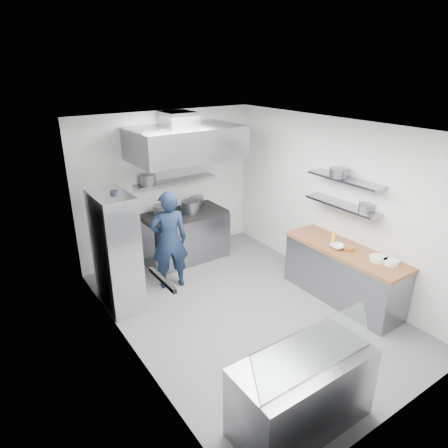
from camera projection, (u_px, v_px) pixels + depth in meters
floor at (246, 310)px, 6.22m from camera, size 5.00×5.00×0.00m
ceiling at (250, 128)px, 5.17m from camera, size 5.00×5.00×0.00m
wall_back at (168, 186)px, 7.61m from camera, size 3.60×2.80×0.02m
wall_front at (408, 311)px, 3.78m from camera, size 3.60×2.80×0.02m
wall_left at (128, 260)px, 4.75m from camera, size 2.80×5.00×0.02m
wall_right at (334, 204)px, 6.63m from camera, size 2.80×5.00×0.02m
gas_range at (185, 237)px, 7.71m from camera, size 1.60×0.80×0.90m
cooktop at (184, 214)px, 7.53m from camera, size 1.57×0.78×0.06m
stock_pot_left at (161, 210)px, 7.33m from camera, size 0.27×0.27×0.20m
stock_pot_mid at (190, 207)px, 7.45m from camera, size 0.34×0.34×0.24m
stock_pot_right at (197, 200)px, 7.95m from camera, size 0.26×0.26×0.16m
over_range_shelf at (176, 181)px, 7.49m from camera, size 1.60×0.30×0.04m
shelf_pot_a at (148, 179)px, 7.19m from camera, size 0.28×0.28×0.18m
extractor_hood at (186, 143)px, 6.88m from camera, size 1.90×1.15×0.55m
hood_duct at (178, 119)px, 6.91m from camera, size 0.55×0.55×0.24m
red_firebox at (105, 197)px, 6.90m from camera, size 0.22×0.10×0.26m
chef at (169, 240)px, 6.61m from camera, size 0.71×0.56×1.70m
wire_rack at (116, 252)px, 6.04m from camera, size 0.50×0.90×1.85m
rack_bin_a at (124, 267)px, 5.85m from camera, size 0.17×0.22×0.20m
rack_bin_b at (112, 227)px, 5.96m from camera, size 0.16×0.20×0.18m
rack_jar at (114, 197)px, 5.71m from camera, size 0.12×0.12×0.18m
knife_strip at (162, 280)px, 4.02m from camera, size 0.04×0.55×0.05m
prep_counter_base at (343, 276)px, 6.37m from camera, size 0.62×2.00×0.84m
prep_counter_top at (346, 250)px, 6.21m from camera, size 0.65×2.04×0.06m
plate_stack_a at (378, 258)px, 5.82m from camera, size 0.25×0.25×0.06m
plate_stack_b at (391, 262)px, 5.71m from camera, size 0.22×0.22×0.06m
copper_pan at (348, 249)px, 6.12m from camera, size 0.16×0.16×0.06m
squeeze_bottle at (333, 239)px, 6.32m from camera, size 0.05×0.05×0.18m
mixing_bowl at (337, 247)px, 6.20m from camera, size 0.25×0.25×0.06m
wall_shelf_lower at (342, 205)px, 6.28m from camera, size 0.30×1.30×0.04m
wall_shelf_upper at (345, 179)px, 6.12m from camera, size 0.30×1.30×0.04m
shelf_pot_c at (367, 206)px, 6.01m from camera, size 0.23×0.23×0.10m
shelf_pot_d at (338, 173)px, 6.14m from camera, size 0.28×0.28×0.14m
display_case at (302, 393)px, 4.11m from camera, size 1.50×0.70×0.85m
display_glass at (316, 348)px, 3.78m from camera, size 1.47×0.19×0.42m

